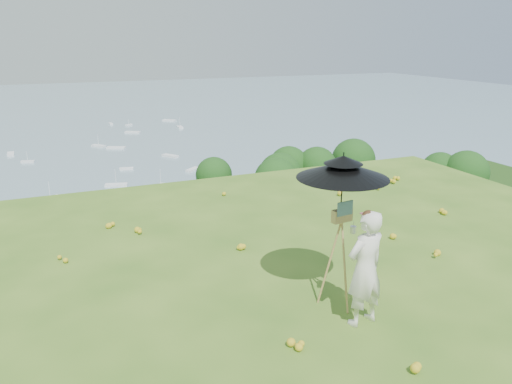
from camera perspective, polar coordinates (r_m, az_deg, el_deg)
name	(u,v)px	position (r m, az deg, el deg)	size (l,w,h in m)	color
ground	(357,271)	(9.33, 11.52, -8.84)	(14.00, 14.00, 0.00)	#3E6D1F
shoreline_tier	(100,280)	(91.27, -17.37, -9.57)	(170.00, 28.00, 8.00)	#6D6257
bay_water	(62,123)	(249.83, -21.31, 7.38)	(700.00, 700.00, 0.00)	#7092A0
slope_trees	(126,261)	(46.26, -14.60, -7.62)	(110.00, 50.00, 6.00)	#194514
harbor_town	(97,245)	(88.61, -17.74, -5.81)	(110.00, 22.00, 5.00)	silver
moored_boats	(29,162)	(172.22, -24.51, 3.09)	(140.00, 140.00, 0.70)	white
wildflowers	(350,263)	(9.49, 10.71, -7.93)	(10.00, 10.50, 0.12)	gold
painter	(365,269)	(7.40, 12.36, -8.54)	(0.64, 0.42, 1.77)	white
field_easel	(340,254)	(7.84, 9.57, -6.97)	(0.66, 0.66, 1.73)	#A87C46
sun_umbrella	(342,186)	(7.49, 9.81, 0.64)	(1.37, 1.37, 1.03)	black
painter_cap	(369,214)	(7.08, 12.78, -2.46)	(0.19, 0.23, 0.10)	#BF696F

